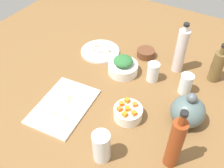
# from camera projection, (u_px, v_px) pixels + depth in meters

# --- Properties ---
(tabletop) EXTENTS (1.90, 1.90, 0.03)m
(tabletop) POSITION_uv_depth(u_px,v_px,m) (112.00, 94.00, 1.19)
(tabletop) COLOR brown
(tabletop) RESTS_ON ground
(cutting_board) EXTENTS (0.32, 0.24, 0.01)m
(cutting_board) POSITION_uv_depth(u_px,v_px,m) (63.00, 106.00, 1.11)
(cutting_board) COLOR white
(cutting_board) RESTS_ON tabletop
(plate_tofu) EXTENTS (0.21, 0.21, 0.01)m
(plate_tofu) POSITION_uv_depth(u_px,v_px,m) (100.00, 51.00, 1.40)
(plate_tofu) COLOR white
(plate_tofu) RESTS_ON tabletop
(bowl_greens) EXTENTS (0.15, 0.15, 0.05)m
(bowl_greens) POSITION_uv_depth(u_px,v_px,m) (123.00, 68.00, 1.27)
(bowl_greens) COLOR white
(bowl_greens) RESTS_ON tabletop
(bowl_carrots) EXTENTS (0.12, 0.12, 0.05)m
(bowl_carrots) POSITION_uv_depth(u_px,v_px,m) (128.00, 113.00, 1.06)
(bowl_carrots) COLOR white
(bowl_carrots) RESTS_ON tabletop
(bowl_small_side) EXTENTS (0.09, 0.09, 0.04)m
(bowl_small_side) POSITION_uv_depth(u_px,v_px,m) (146.00, 53.00, 1.37)
(bowl_small_side) COLOR brown
(bowl_small_side) RESTS_ON tabletop
(teapot) EXTENTS (0.16, 0.14, 0.16)m
(teapot) POSITION_uv_depth(u_px,v_px,m) (188.00, 111.00, 1.02)
(teapot) COLOR #4E6261
(teapot) RESTS_ON tabletop
(bottle_0) EXTENTS (0.05, 0.05, 0.27)m
(bottle_0) POSITION_uv_depth(u_px,v_px,m) (181.00, 51.00, 1.22)
(bottle_0) COLOR silver
(bottle_0) RESTS_ON tabletop
(bottle_1) EXTENTS (0.06, 0.06, 0.20)m
(bottle_1) POSITION_uv_depth(u_px,v_px,m) (217.00, 66.00, 1.19)
(bottle_1) COLOR brown
(bottle_1) RESTS_ON tabletop
(bottle_2) EXTENTS (0.05, 0.05, 0.28)m
(bottle_2) POSITION_uv_depth(u_px,v_px,m) (175.00, 143.00, 0.84)
(bottle_2) COLOR maroon
(bottle_2) RESTS_ON tabletop
(drinking_glass_0) EXTENTS (0.07, 0.07, 0.13)m
(drinking_glass_0) POSITION_uv_depth(u_px,v_px,m) (101.00, 146.00, 0.90)
(drinking_glass_0) COLOR white
(drinking_glass_0) RESTS_ON tabletop
(drinking_glass_1) EXTENTS (0.06, 0.06, 0.10)m
(drinking_glass_1) POSITION_uv_depth(u_px,v_px,m) (186.00, 84.00, 1.15)
(drinking_glass_1) COLOR white
(drinking_glass_1) RESTS_ON tabletop
(drinking_glass_2) EXTENTS (0.06, 0.06, 0.10)m
(drinking_glass_2) POSITION_uv_depth(u_px,v_px,m) (153.00, 72.00, 1.21)
(drinking_glass_2) COLOR white
(drinking_glass_2) RESTS_ON tabletop
(carrot_cube_0) EXTENTS (0.03, 0.03, 0.02)m
(carrot_cube_0) POSITION_uv_depth(u_px,v_px,m) (128.00, 109.00, 1.03)
(carrot_cube_0) COLOR orange
(carrot_cube_0) RESTS_ON bowl_carrots
(carrot_cube_1) EXTENTS (0.03, 0.03, 0.02)m
(carrot_cube_1) POSITION_uv_depth(u_px,v_px,m) (135.00, 104.00, 1.05)
(carrot_cube_1) COLOR orange
(carrot_cube_1) RESTS_ON bowl_carrots
(carrot_cube_2) EXTENTS (0.03, 0.03, 0.02)m
(carrot_cube_2) POSITION_uv_depth(u_px,v_px,m) (121.00, 104.00, 1.05)
(carrot_cube_2) COLOR orange
(carrot_cube_2) RESTS_ON bowl_carrots
(carrot_cube_3) EXTENTS (0.02, 0.02, 0.02)m
(carrot_cube_3) POSITION_uv_depth(u_px,v_px,m) (119.00, 109.00, 1.03)
(carrot_cube_3) COLOR orange
(carrot_cube_3) RESTS_ON bowl_carrots
(carrot_cube_4) EXTENTS (0.02, 0.02, 0.02)m
(carrot_cube_4) POSITION_uv_depth(u_px,v_px,m) (134.00, 113.00, 1.01)
(carrot_cube_4) COLOR orange
(carrot_cube_4) RESTS_ON bowl_carrots
(carrot_cube_5) EXTENTS (0.02, 0.02, 0.02)m
(carrot_cube_5) POSITION_uv_depth(u_px,v_px,m) (125.00, 114.00, 1.01)
(carrot_cube_5) COLOR orange
(carrot_cube_5) RESTS_ON bowl_carrots
(carrot_cube_6) EXTENTS (0.02, 0.02, 0.02)m
(carrot_cube_6) POSITION_uv_depth(u_px,v_px,m) (127.00, 100.00, 1.06)
(carrot_cube_6) COLOR orange
(carrot_cube_6) RESTS_ON bowl_carrots
(chopped_greens_mound) EXTENTS (0.11, 0.11, 0.04)m
(chopped_greens_mound) POSITION_uv_depth(u_px,v_px,m) (123.00, 61.00, 1.24)
(chopped_greens_mound) COLOR #2D6833
(chopped_greens_mound) RESTS_ON bowl_greens
(tofu_cube_0) EXTENTS (0.03, 0.03, 0.02)m
(tofu_cube_0) POSITION_uv_depth(u_px,v_px,m) (100.00, 51.00, 1.38)
(tofu_cube_0) COLOR #F9DECB
(tofu_cube_0) RESTS_ON plate_tofu
(tofu_cube_1) EXTENTS (0.03, 0.03, 0.02)m
(tofu_cube_1) POSITION_uv_depth(u_px,v_px,m) (106.00, 46.00, 1.41)
(tofu_cube_1) COLOR #FAE0D2
(tofu_cube_1) RESTS_ON plate_tofu
(tofu_cube_2) EXTENTS (0.02, 0.02, 0.02)m
(tofu_cube_2) POSITION_uv_depth(u_px,v_px,m) (92.00, 49.00, 1.39)
(tofu_cube_2) COLOR white
(tofu_cube_2) RESTS_ON plate_tofu
(tofu_cube_3) EXTENTS (0.03, 0.03, 0.02)m
(tofu_cube_3) POSITION_uv_depth(u_px,v_px,m) (95.00, 45.00, 1.42)
(tofu_cube_3) COLOR #F4E0CA
(tofu_cube_3) RESTS_ON plate_tofu
(tofu_cube_4) EXTENTS (0.03, 0.03, 0.02)m
(tofu_cube_4) POSITION_uv_depth(u_px,v_px,m) (108.00, 50.00, 1.38)
(tofu_cube_4) COLOR white
(tofu_cube_4) RESTS_ON plate_tofu
(dumpling_0) EXTENTS (0.07, 0.06, 0.03)m
(dumpling_0) POSITION_uv_depth(u_px,v_px,m) (51.00, 115.00, 1.05)
(dumpling_0) COLOR beige
(dumpling_0) RESTS_ON cutting_board
(dumpling_1) EXTENTS (0.06, 0.06, 0.02)m
(dumpling_1) POSITION_uv_depth(u_px,v_px,m) (83.00, 95.00, 1.14)
(dumpling_1) COLOR beige
(dumpling_1) RESTS_ON cutting_board
(dumpling_2) EXTENTS (0.06, 0.06, 0.03)m
(dumpling_2) POSITION_uv_depth(u_px,v_px,m) (67.00, 97.00, 1.12)
(dumpling_2) COLOR beige
(dumpling_2) RESTS_ON cutting_board
(dumpling_3) EXTENTS (0.05, 0.05, 0.02)m
(dumpling_3) POSITION_uv_depth(u_px,v_px,m) (64.00, 118.00, 1.05)
(dumpling_3) COLOR beige
(dumpling_3) RESTS_ON cutting_board
(dumpling_4) EXTENTS (0.08, 0.08, 0.03)m
(dumpling_4) POSITION_uv_depth(u_px,v_px,m) (70.00, 88.00, 1.17)
(dumpling_4) COLOR beige
(dumpling_4) RESTS_ON cutting_board
(dumpling_5) EXTENTS (0.04, 0.05, 0.02)m
(dumpling_5) POSITION_uv_depth(u_px,v_px,m) (46.00, 104.00, 1.10)
(dumpling_5) COLOR beige
(dumpling_5) RESTS_ON cutting_board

